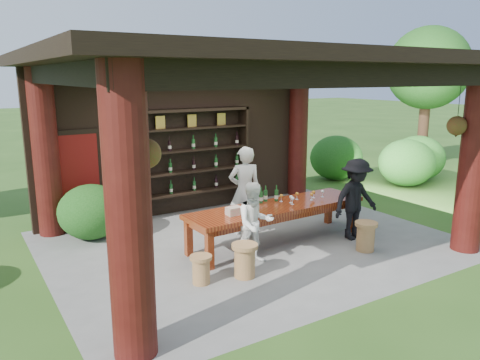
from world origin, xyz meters
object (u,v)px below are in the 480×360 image
guest_man (356,199)px  napkin_basket (234,211)px  stool_near_left (245,260)px  stool_near_right (366,236)px  stool_far_left (201,269)px  guest_woman (255,223)px  wine_shelf (194,161)px  tasting_table (277,211)px  host (245,191)px

guest_man → napkin_basket: guest_man is taller
stool_near_left → napkin_basket: size_ratio=2.11×
stool_near_left → stool_near_right: (2.49, -0.19, -0.00)m
stool_near_left → stool_far_left: (-0.70, 0.15, -0.05)m
guest_man → stool_near_right: bearing=-116.8°
stool_far_left → stool_near_left: bearing=-11.7°
guest_man → napkin_basket: bearing=169.6°
stool_near_left → napkin_basket: (0.34, 0.88, 0.53)m
guest_woman → wine_shelf: bearing=90.6°
tasting_table → napkin_basket: size_ratio=14.15×
tasting_table → guest_woman: size_ratio=2.62×
tasting_table → guest_woman: bearing=-147.2°
host → napkin_basket: size_ratio=6.86×
wine_shelf → stool_far_left: bearing=-115.0°
napkin_basket → guest_woman: bearing=-75.8°
host → guest_man: size_ratio=1.12×
stool_far_left → host: 2.54m
stool_near_left → stool_near_right: stool_near_left is taller
stool_near_left → host: 2.20m
guest_woman → guest_man: (2.34, -0.01, 0.09)m
tasting_table → stool_near_left: bearing=-144.0°
wine_shelf → stool_far_left: (-1.67, -3.59, -0.97)m
wine_shelf → stool_near_left: size_ratio=5.00×
guest_man → stool_far_left: bearing=-175.1°
stool_near_right → napkin_basket: 2.47m
wine_shelf → host: size_ratio=1.54×
stool_far_left → guest_woman: guest_woman is taller
tasting_table → guest_man: 1.56m
host → napkin_basket: 1.20m
guest_woman → guest_man: size_ratio=0.88×
stool_near_right → guest_woman: size_ratio=0.38×
wine_shelf → guest_woman: 3.41m
stool_near_right → napkin_basket: (-2.16, 1.08, 0.53)m
tasting_table → host: size_ratio=2.06×
stool_near_right → napkin_basket: napkin_basket is taller
stool_far_left → guest_woman: size_ratio=0.32×
stool_near_right → guest_man: size_ratio=0.34×
host → guest_woman: bearing=81.6°
tasting_table → stool_far_left: bearing=-157.8°
guest_woman → napkin_basket: (-0.12, 0.48, 0.12)m
stool_far_left → guest_man: bearing=4.0°
stool_near_left → host: (1.13, 1.79, 0.60)m
wine_shelf → guest_man: bearing=-61.4°
wine_shelf → guest_woman: bearing=-98.8°
tasting_table → guest_man: guest_man is taller
wine_shelf → stool_near_right: size_ratio=5.08×
wine_shelf → stool_far_left: 4.08m
guest_woman → guest_man: bearing=9.0°
stool_near_left → host: size_ratio=0.31×
tasting_table → stool_near_right: tasting_table is taller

